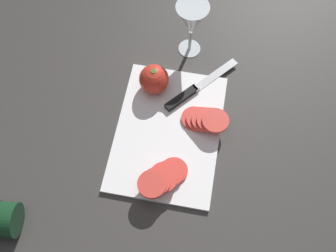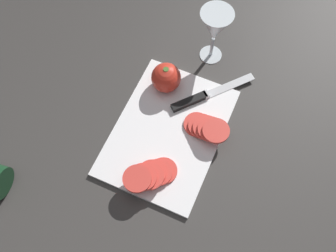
{
  "view_description": "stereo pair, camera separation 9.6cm",
  "coord_description": "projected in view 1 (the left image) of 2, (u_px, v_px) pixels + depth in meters",
  "views": [
    {
      "loc": [
        -0.34,
        -0.06,
        0.91
      ],
      "look_at": [
        0.07,
        0.01,
        0.04
      ],
      "focal_mm": 42.0,
      "sensor_mm": 36.0,
      "label": 1
    },
    {
      "loc": [
        -0.31,
        -0.15,
        0.91
      ],
      "look_at": [
        0.07,
        0.01,
        0.04
      ],
      "focal_mm": 42.0,
      "sensor_mm": 36.0,
      "label": 2
    }
  ],
  "objects": [
    {
      "name": "ground_plane",
      "position": [
        168.0,
        157.0,
        0.97
      ],
      "size": [
        3.0,
        3.0,
        0.0
      ],
      "primitive_type": "plane",
      "color": "#383533"
    },
    {
      "name": "cutting_board",
      "position": [
        168.0,
        132.0,
        0.99
      ],
      "size": [
        0.36,
        0.26,
        0.01
      ],
      "color": "white",
      "rests_on": "ground_plane"
    },
    {
      "name": "wine_glass",
      "position": [
        192.0,
        21.0,
        1.01
      ],
      "size": [
        0.09,
        0.09,
        0.17
      ],
      "color": "silver",
      "rests_on": "ground_plane"
    },
    {
      "name": "whole_tomato",
      "position": [
        154.0,
        79.0,
        1.01
      ],
      "size": [
        0.08,
        0.08,
        0.08
      ],
      "color": "red",
      "rests_on": "cutting_board"
    },
    {
      "name": "knife",
      "position": [
        189.0,
        93.0,
        1.03
      ],
      "size": [
        0.2,
        0.17,
        0.01
      ],
      "rotation": [
        0.0,
        0.0,
        5.57
      ],
      "color": "silver",
      "rests_on": "cutting_board"
    },
    {
      "name": "tomato_slice_stack_near",
      "position": [
        163.0,
        177.0,
        0.92
      ],
      "size": [
        0.12,
        0.11,
        0.04
      ],
      "color": "#D63D33",
      "rests_on": "cutting_board"
    },
    {
      "name": "tomato_slice_stack_far",
      "position": [
        205.0,
        120.0,
        0.98
      ],
      "size": [
        0.08,
        0.12,
        0.04
      ],
      "color": "#D63D33",
      "rests_on": "cutting_board"
    }
  ]
}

